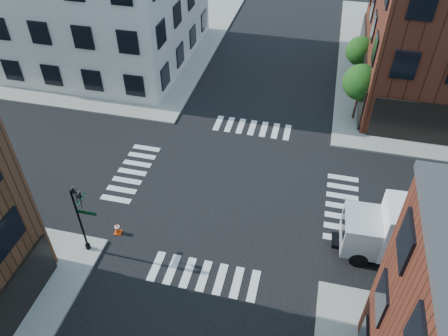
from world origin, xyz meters
TOP-DOWN VIEW (x-y plane):
  - ground at (0.00, 0.00)m, footprint 120.00×120.00m
  - sidewalk_nw at (-21.00, 21.00)m, footprint 30.00×30.00m
  - tree_near at (7.56, 9.98)m, footprint 2.69×2.69m
  - tree_far at (7.56, 15.98)m, footprint 2.43×2.43m
  - signal_pole at (-6.72, -6.68)m, footprint 1.29×1.24m
  - box_truck at (11.02, -3.15)m, footprint 8.27×2.82m
  - traffic_cone at (-5.70, -5.25)m, footprint 0.46×0.46m

SIDE VIEW (x-z plane):
  - ground at x=0.00m, z-range 0.00..0.00m
  - sidewalk_nw at x=-21.00m, z-range 0.00..0.15m
  - traffic_cone at x=-5.70m, z-range -0.01..0.74m
  - box_truck at x=11.02m, z-range 0.07..3.77m
  - signal_pole at x=-6.72m, z-range 0.56..5.16m
  - tree_far at x=7.56m, z-range 0.84..4.91m
  - tree_near at x=7.56m, z-range 0.91..5.41m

